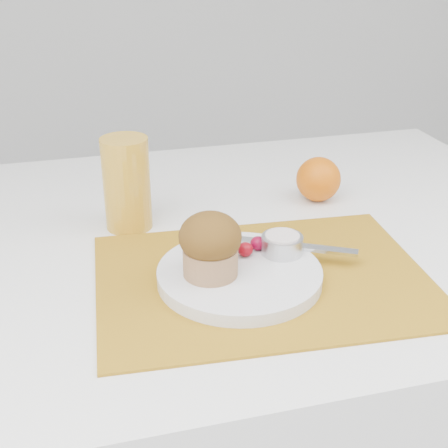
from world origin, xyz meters
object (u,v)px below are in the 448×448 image
object	(u,v)px
plate	(239,275)
muffin	(210,245)
orange	(318,179)
juice_glass	(127,184)
table	(209,418)

from	to	relation	value
plate	muffin	size ratio (longest dim) A/B	2.54
plate	orange	xyz separation A→B (m)	(0.21, 0.23, 0.03)
juice_glass	muffin	distance (m)	0.23
plate	muffin	xyz separation A→B (m)	(-0.04, -0.00, 0.05)
table	plate	size ratio (longest dim) A/B	5.49
table	orange	size ratio (longest dim) A/B	15.76
table	plate	bearing A→B (deg)	-87.06
table	juice_glass	xyz separation A→B (m)	(-0.11, 0.05, 0.45)
muffin	orange	bearing A→B (deg)	43.40
plate	juice_glass	xyz separation A→B (m)	(-0.12, 0.21, 0.06)
table	muffin	distance (m)	0.47
table	orange	bearing A→B (deg)	19.35
juice_glass	muffin	bearing A→B (deg)	-69.41
table	muffin	world-z (taller)	muffin
orange	juice_glass	world-z (taller)	juice_glass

